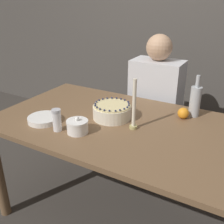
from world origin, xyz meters
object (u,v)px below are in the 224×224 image
at_px(sugar_bowl, 77,126).
at_px(sugar_shaker, 57,120).
at_px(person_man_blue_shirt, 154,116).
at_px(bottle, 195,101).
at_px(candle, 134,109).
at_px(cake, 112,111).

relative_size(sugar_bowl, sugar_shaker, 0.94).
bearing_deg(person_man_blue_shirt, bottle, 138.62).
xyz_separation_m(sugar_shaker, candle, (0.37, 0.24, 0.06)).
distance_m(cake, bottle, 0.53).
bearing_deg(person_man_blue_shirt, cake, 84.43).
xyz_separation_m(bottle, person_man_blue_shirt, (-0.38, 0.33, -0.33)).
relative_size(sugar_bowl, bottle, 0.46).
bearing_deg(sugar_bowl, sugar_shaker, -162.56).
bearing_deg(sugar_bowl, bottle, 47.03).
relative_size(bottle, person_man_blue_shirt, 0.23).
bearing_deg(sugar_bowl, cake, 74.25).
bearing_deg(sugar_shaker, cake, 57.71).
relative_size(cake, candle, 0.80).
xyz_separation_m(sugar_shaker, person_man_blue_shirt, (0.25, 0.92, -0.29)).
height_order(bottle, person_man_blue_shirt, person_man_blue_shirt).
height_order(cake, sugar_bowl, cake).
bearing_deg(person_man_blue_shirt, sugar_bowl, 81.34).
xyz_separation_m(candle, person_man_blue_shirt, (-0.12, 0.68, -0.35)).
relative_size(sugar_shaker, bottle, 0.49).
bearing_deg(cake, candle, -19.62).
bearing_deg(person_man_blue_shirt, candle, 99.75).
bearing_deg(candle, sugar_shaker, -147.33).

